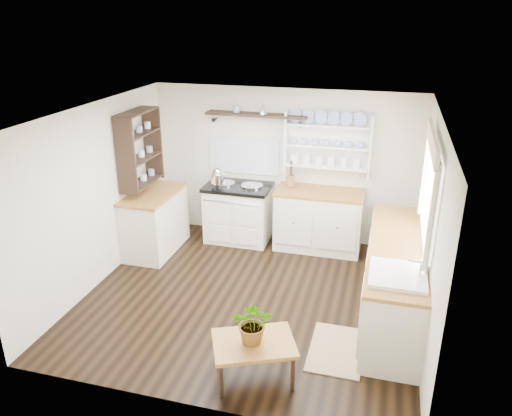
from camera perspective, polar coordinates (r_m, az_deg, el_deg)
The scene contains 19 objects.
floor at distance 6.33m, azimuth -0.70°, elevation -10.10°, with size 4.00×3.80×0.01m, color black.
wall_back at distance 7.54m, azimuth 3.24°, elevation 4.88°, with size 4.00×0.02×2.30m, color beige.
wall_right at distance 5.63m, azimuth 19.23°, elevation -2.44°, with size 0.02×3.80×2.30m, color beige.
wall_left at distance 6.60m, azimuth -17.69°, elevation 1.34°, with size 0.02×3.80×2.30m, color beige.
ceiling at distance 5.47m, azimuth -0.81°, elevation 10.79°, with size 4.00×3.80×0.01m, color white.
window at distance 5.62m, azimuth 19.17°, elevation 2.08°, with size 0.08×1.55×1.22m.
aga_cooker at distance 7.63m, azimuth -2.03°, elevation -0.49°, with size 0.99×0.69×0.91m.
back_cabinets at distance 7.40m, azimuth 7.17°, elevation -1.28°, with size 1.27×0.63×0.90m.
right_cabinets at distance 6.00m, azimuth 15.50°, elevation -7.79°, with size 0.62×2.43×0.90m.
belfast_sink at distance 5.18m, azimuth 15.76°, elevation -8.53°, with size 0.55×0.60×0.45m.
left_cabinets at distance 7.43m, azimuth -11.49°, elevation -1.47°, with size 0.62×1.13×0.90m.
plate_rack at distance 7.29m, azimuth 8.28°, elevation 7.41°, with size 1.20×0.22×0.90m.
high_shelf at distance 7.33m, azimuth 0.05°, elevation 10.54°, with size 1.50×0.29×0.16m.
left_shelving at distance 7.14m, azimuth -13.15°, elevation 6.71°, with size 0.28×0.80×1.05m, color black.
kettle at distance 7.40m, azimuth -4.44°, elevation 3.69°, with size 0.19×0.19×0.24m, color silver, non-canonical shape.
utensil_crock at distance 7.36m, azimuth 3.92°, elevation 3.11°, with size 0.13×0.13×0.15m, color #9D5439.
center_table at distance 4.91m, azimuth -0.25°, elevation -15.47°, with size 0.93×0.81×0.42m.
potted_plant at distance 4.76m, azimuth -0.26°, elevation -13.00°, with size 0.38×0.33×0.42m, color #3F7233.
floor_rug at distance 5.53m, azimuth 9.16°, elevation -15.67°, with size 0.55×0.85×0.02m, color #987D58.
Camera 1 is at (1.49, -5.16, 3.36)m, focal length 35.00 mm.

